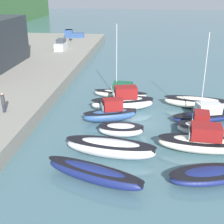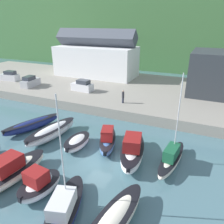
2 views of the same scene
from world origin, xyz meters
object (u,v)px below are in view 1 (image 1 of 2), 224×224
at_px(moored_boat_1, 110,148).
at_px(person_on_quay, 3,102).
at_px(moored_boat_7, 201,142).
at_px(moored_boat_10, 197,102).
at_px(moored_boat_2, 121,130).
at_px(parked_car_2, 61,45).
at_px(moored_boat_4, 123,102).
at_px(moored_boat_9, 205,115).
at_px(dog_on_quay, 71,39).
at_px(pickup_truck_0, 73,34).
at_px(moored_boat_0, 94,174).
at_px(moored_boat_3, 111,113).
at_px(moored_boat_8, 199,126).
at_px(moored_boat_5, 121,92).
at_px(moored_boat_6, 208,175).

bearing_deg(moored_boat_1, person_on_quay, 74.58).
height_order(moored_boat_7, moored_boat_10, moored_boat_7).
distance_m(moored_boat_2, parked_car_2, 37.46).
xyz_separation_m(moored_boat_4, moored_boat_10, (1.63, -8.91, -0.34)).
xyz_separation_m(moored_boat_9, moored_boat_10, (3.87, 0.37, -0.02)).
relative_size(moored_boat_7, dog_on_quay, 8.87).
height_order(pickup_truck_0, dog_on_quay, pickup_truck_0).
bearing_deg(moored_boat_0, moored_boat_10, -11.51).
height_order(moored_boat_0, person_on_quay, person_on_quay).
bearing_deg(moored_boat_3, moored_boat_8, -122.44).
relative_size(moored_boat_10, dog_on_quay, 9.31).
relative_size(moored_boat_1, moored_boat_2, 1.82).
bearing_deg(moored_boat_1, parked_car_2, 28.71).
relative_size(moored_boat_9, moored_boat_10, 1.18).
bearing_deg(moored_boat_9, moored_boat_0, 124.62).
height_order(moored_boat_3, moored_boat_5, moored_boat_5).
distance_m(moored_boat_1, person_on_quay, 13.06).
relative_size(moored_boat_5, moored_boat_7, 1.23).
distance_m(moored_boat_0, moored_boat_4, 15.00).
xyz_separation_m(moored_boat_8, person_on_quay, (-0.21, 20.23, 1.80)).
bearing_deg(person_on_quay, moored_boat_0, -129.35).
bearing_deg(dog_on_quay, moored_boat_3, -150.80).
relative_size(moored_boat_1, moored_boat_3, 1.34).
bearing_deg(moored_boat_9, moored_boat_5, 41.27).
xyz_separation_m(moored_boat_0, pickup_truck_0, (57.90, 15.01, 1.67)).
distance_m(moored_boat_1, moored_boat_4, 10.99).
relative_size(moored_boat_3, parked_car_2, 1.49).
height_order(moored_boat_7, person_on_quay, person_on_quay).
xyz_separation_m(moored_boat_0, moored_boat_1, (3.98, -0.80, 0.11)).
bearing_deg(moored_boat_8, parked_car_2, 42.01).
bearing_deg(moored_boat_2, moored_boat_6, -136.06).
xyz_separation_m(moored_boat_10, person_on_quay, (-7.51, 21.03, 1.93)).
bearing_deg(moored_boat_5, moored_boat_7, -140.50).
height_order(moored_boat_5, moored_boat_9, moored_boat_9).
bearing_deg(pickup_truck_0, moored_boat_4, -166.38).
distance_m(moored_boat_2, moored_boat_10, 12.02).
bearing_deg(moored_boat_6, person_on_quay, 51.25).
xyz_separation_m(moored_boat_4, person_on_quay, (-5.88, 12.12, 1.59)).
relative_size(moored_boat_6, moored_boat_7, 0.86).
relative_size(moored_boat_3, moored_boat_4, 0.80).
relative_size(moored_boat_0, moored_boat_3, 1.33).
xyz_separation_m(moored_boat_5, pickup_truck_0, (38.88, 15.43, 1.56)).
relative_size(moored_boat_5, moored_boat_8, 2.14).
bearing_deg(dog_on_quay, person_on_quay, -165.78).
distance_m(moored_boat_10, person_on_quay, 22.42).
bearing_deg(dog_on_quay, moored_boat_9, -138.13).
bearing_deg(moored_boat_0, pickup_truck_0, 33.98).
bearing_deg(pickup_truck_0, moored_boat_8, -160.45).
height_order(moored_boat_1, moored_boat_7, moored_boat_7).
bearing_deg(moored_boat_6, moored_boat_8, -19.64).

